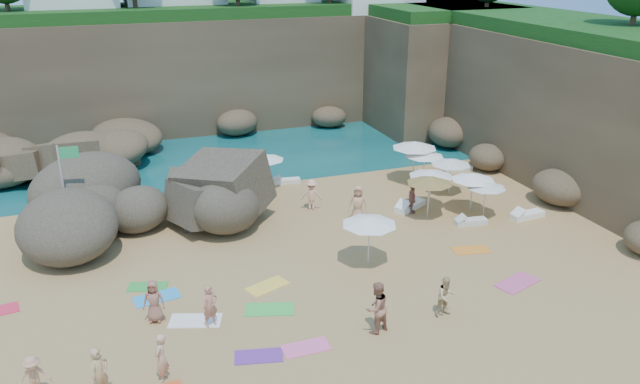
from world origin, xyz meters
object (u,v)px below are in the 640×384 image
object	(u,v)px
parasol_1	(451,162)
person_stand_0	(100,374)
rock_outcrop	(158,229)
person_stand_6	(161,358)
person_stand_3	(412,199)
parasol_2	(415,145)
person_stand_4	(358,205)
flag_pole	(66,181)
person_stand_5	(179,205)
parasol_0	(265,157)
lounger_0	(253,195)
person_stand_2	(312,195)
person_stand_1	(376,308)

from	to	relation	value
parasol_1	person_stand_0	world-z (taller)	parasol_1
rock_outcrop	person_stand_6	bearing A→B (deg)	-95.25
rock_outcrop	person_stand_3	distance (m)	12.67
parasol_1	parasol_2	bearing A→B (deg)	111.48
person_stand_0	person_stand_4	distance (m)	15.30
flag_pole	person_stand_5	xyz separation A→B (m)	(4.88, 0.48, -2.06)
person_stand_3	parasol_1	bearing A→B (deg)	-52.68
rock_outcrop	person_stand_3	world-z (taller)	rock_outcrop
parasol_0	lounger_0	distance (m)	2.35
flag_pole	parasol_2	bearing A→B (deg)	5.20
flag_pole	person_stand_2	size ratio (longest dim) A/B	2.80
person_stand_5	person_stand_6	distance (m)	12.28
parasol_0	parasol_2	xyz separation A→B (m)	(8.23, -1.88, 0.40)
person_stand_0	person_stand_4	size ratio (longest dim) A/B	0.90
person_stand_0	parasol_0	bearing A→B (deg)	14.36
rock_outcrop	parasol_0	world-z (taller)	parasol_0
person_stand_2	person_stand_6	world-z (taller)	same
parasol_1	lounger_0	distance (m)	10.84
parasol_0	person_stand_4	distance (m)	6.89
parasol_2	person_stand_1	xyz separation A→B (m)	(-8.33, -13.11, -1.26)
person_stand_3	person_stand_4	bearing A→B (deg)	103.51
flag_pole	person_stand_5	world-z (taller)	flag_pole
person_stand_1	person_stand_4	world-z (taller)	person_stand_4
person_stand_6	parasol_2	bearing A→B (deg)	159.51
person_stand_2	person_stand_3	distance (m)	5.12
rock_outcrop	parasol_1	world-z (taller)	parasol_1
person_stand_6	parasol_1	bearing A→B (deg)	152.44
person_stand_5	rock_outcrop	bearing A→B (deg)	178.36
person_stand_1	person_stand_5	world-z (taller)	person_stand_1
person_stand_5	person_stand_6	xyz separation A→B (m)	(-2.23, -12.08, -0.05)
person_stand_6	person_stand_3	bearing A→B (deg)	153.59
lounger_0	person_stand_0	xyz separation A→B (m)	(-8.15, -14.15, 0.71)
parasol_0	person_stand_6	world-z (taller)	parasol_0
parasol_0	parasol_2	bearing A→B (deg)	-12.89
person_stand_3	person_stand_4	world-z (taller)	person_stand_4
parasol_1	parasol_2	size ratio (longest dim) A/B	0.84
parasol_2	person_stand_4	world-z (taller)	parasol_2
parasol_1	flag_pole	bearing A→B (deg)	177.83
parasol_2	person_stand_3	world-z (taller)	parasol_2
person_stand_1	rock_outcrop	bearing A→B (deg)	-80.14
rock_outcrop	person_stand_4	xyz separation A→B (m)	(9.33, -2.61, 0.97)
parasol_2	person_stand_4	bearing A→B (deg)	-140.94
flag_pole	parasol_0	xyz separation A→B (m)	(10.09, 3.55, -1.11)
person_stand_2	person_stand_6	bearing A→B (deg)	73.52
person_stand_4	person_stand_6	size ratio (longest dim) A/B	1.18
person_stand_0	person_stand_1	world-z (taller)	person_stand_1
parasol_1	person_stand_2	xyz separation A→B (m)	(-7.80, 0.46, -1.05)
parasol_1	person_stand_3	xyz separation A→B (m)	(-3.14, -1.66, -1.12)
person_stand_2	rock_outcrop	bearing A→B (deg)	19.48
rock_outcrop	person_stand_6	distance (m)	11.67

